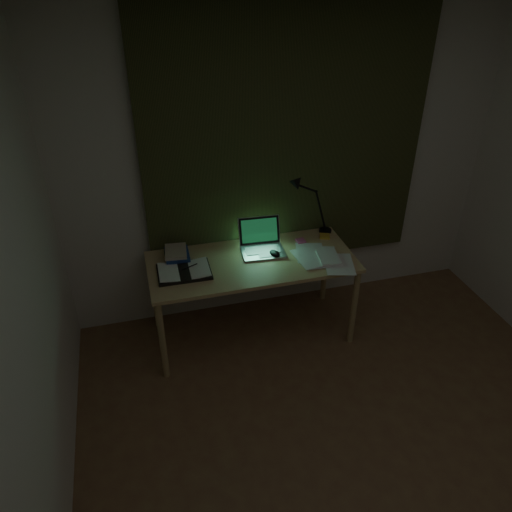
{
  "coord_description": "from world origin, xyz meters",
  "views": [
    {
      "loc": [
        -1.17,
        -1.48,
        2.72
      ],
      "look_at": [
        -0.38,
        1.46,
        0.82
      ],
      "focal_mm": 35.0,
      "sensor_mm": 36.0,
      "label": 1
    }
  ],
  "objects": [
    {
      "name": "sticky_pink",
      "position": [
        0.07,
        1.75,
        0.72
      ],
      "size": [
        0.07,
        0.07,
        0.01
      ],
      "primitive_type": "cube",
      "rotation": [
        0.0,
        0.0,
        0.09
      ],
      "color": "#E95A99",
      "rests_on": "desk"
    },
    {
      "name": "wall_left",
      "position": [
        -1.75,
        0.0,
        1.25
      ],
      "size": [
        0.0,
        4.0,
        2.5
      ],
      "primitive_type": "cube",
      "color": "silver",
      "rests_on": "ground"
    },
    {
      "name": "laptop",
      "position": [
        -0.26,
        1.66,
        0.83
      ],
      "size": [
        0.35,
        0.39,
        0.24
      ],
      "primitive_type": null,
      "rotation": [
        0.0,
        0.0,
        -0.06
      ],
      "color": "silver",
      "rests_on": "desk"
    },
    {
      "name": "ceiling",
      "position": [
        0.0,
        0.0,
        2.5
      ],
      "size": [
        3.5,
        4.0,
        0.0
      ],
      "primitive_type": "cube",
      "color": "white",
      "rests_on": "ground"
    },
    {
      "name": "desk",
      "position": [
        -0.38,
        1.58,
        0.35
      ],
      "size": [
        1.55,
        0.68,
        0.71
      ],
      "primitive_type": null,
      "color": "tan",
      "rests_on": "floor"
    },
    {
      "name": "wall_back",
      "position": [
        0.0,
        2.0,
        1.25
      ],
      "size": [
        3.5,
        0.0,
        2.5
      ],
      "primitive_type": "cube",
      "color": "silver",
      "rests_on": "ground"
    },
    {
      "name": "curtain",
      "position": [
        0.0,
        1.96,
        1.45
      ],
      "size": [
        2.2,
        0.06,
        2.0
      ],
      "primitive_type": "cube",
      "color": "#2B3319",
      "rests_on": "wall_back"
    },
    {
      "name": "open_textbook",
      "position": [
        -0.89,
        1.54,
        0.72
      ],
      "size": [
        0.39,
        0.28,
        0.03
      ],
      "primitive_type": null,
      "rotation": [
        0.0,
        0.0,
        -0.02
      ],
      "color": "white",
      "rests_on": "desk"
    },
    {
      "name": "book_stack",
      "position": [
        -0.92,
        1.75,
        0.75
      ],
      "size": [
        0.18,
        0.22,
        0.08
      ],
      "primitive_type": null,
      "rotation": [
        0.0,
        0.0,
        0.04
      ],
      "color": "white",
      "rests_on": "desk"
    },
    {
      "name": "loose_papers",
      "position": [
        0.14,
        1.47,
        0.72
      ],
      "size": [
        0.38,
        0.4,
        0.02
      ],
      "primitive_type": null,
      "rotation": [
        0.0,
        0.0,
        0.11
      ],
      "color": "silver",
      "rests_on": "desk"
    },
    {
      "name": "sticky_yellow",
      "position": [
        0.29,
        1.77,
        0.72
      ],
      "size": [
        0.1,
        0.1,
        0.02
      ],
      "primitive_type": "cube",
      "rotation": [
        0.0,
        0.0,
        -0.37
      ],
      "color": "gold",
      "rests_on": "desk"
    },
    {
      "name": "mouse",
      "position": [
        -0.19,
        1.6,
        0.73
      ],
      "size": [
        0.09,
        0.12,
        0.04
      ],
      "primitive_type": "ellipsoid",
      "rotation": [
        0.0,
        0.0,
        0.29
      ],
      "color": "black",
      "rests_on": "desk"
    },
    {
      "name": "desk_lamp",
      "position": [
        0.32,
        1.85,
        0.98
      ],
      "size": [
        0.4,
        0.33,
        0.55
      ],
      "primitive_type": null,
      "rotation": [
        0.0,
        0.0,
        -0.13
      ],
      "color": "black",
      "rests_on": "desk"
    },
    {
      "name": "floor",
      "position": [
        0.0,
        0.0,
        0.0
      ],
      "size": [
        3.5,
        4.0,
        0.0
      ],
      "primitive_type": "cube",
      "color": "brown",
      "rests_on": "ground"
    }
  ]
}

